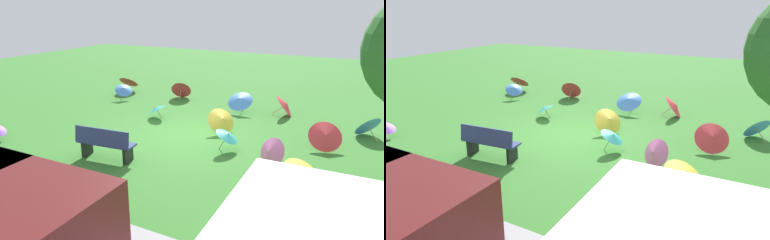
% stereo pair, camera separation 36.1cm
% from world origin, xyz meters
% --- Properties ---
extents(ground, '(40.00, 40.00, 0.00)m').
position_xyz_m(ground, '(0.00, 0.00, 0.00)').
color(ground, '#387A2D').
extents(park_bench, '(1.64, 0.64, 0.90)m').
position_xyz_m(park_bench, '(0.99, 2.45, 0.47)').
color(park_bench, navy).
rests_on(park_bench, ground).
extents(parasol_blue_0, '(0.98, 0.92, 0.83)m').
position_xyz_m(parasol_blue_0, '(-0.62, -3.27, 0.50)').
color(parasol_blue_0, tan).
rests_on(parasol_blue_0, ground).
extents(parasol_red_0, '(0.92, 0.84, 0.84)m').
position_xyz_m(parasol_red_0, '(5.16, -4.12, 0.51)').
color(parasol_red_0, tan).
rests_on(parasol_red_0, ground).
extents(parasol_yellow_0, '(1.10, 1.13, 0.87)m').
position_xyz_m(parasol_yellow_0, '(-4.01, 2.06, 0.60)').
color(parasol_yellow_0, tan).
rests_on(parasol_yellow_0, ground).
extents(parasol_yellow_1, '(1.11, 1.14, 0.81)m').
position_xyz_m(parasol_yellow_1, '(-0.88, -0.96, 0.40)').
color(parasol_yellow_1, tan).
rests_on(parasol_yellow_1, ground).
extents(parasol_red_1, '(1.13, 1.01, 0.80)m').
position_xyz_m(parasol_red_1, '(-4.03, -0.98, 0.41)').
color(parasol_red_1, tan).
rests_on(parasol_red_1, ground).
extents(parasol_red_2, '(1.01, 1.00, 0.83)m').
position_xyz_m(parasol_red_2, '(2.40, -4.18, 0.41)').
color(parasol_red_2, tan).
rests_on(parasol_red_2, ground).
extents(parasol_pink_0, '(0.87, 0.76, 0.75)m').
position_xyz_m(parasol_pink_0, '(-2.95, 0.78, 0.37)').
color(parasol_pink_0, tan).
rests_on(parasol_pink_0, ground).
extents(parasol_teal_0, '(0.72, 0.75, 0.57)m').
position_xyz_m(parasol_teal_0, '(1.81, -1.26, 0.35)').
color(parasol_teal_0, tan).
rests_on(parasol_teal_0, ground).
extents(parasol_red_3, '(0.91, 1.06, 0.81)m').
position_xyz_m(parasol_red_3, '(-2.26, -3.68, 0.40)').
color(parasol_red_3, tan).
rests_on(parasol_red_3, ground).
extents(parasol_teal_2, '(0.74, 0.76, 0.66)m').
position_xyz_m(parasol_teal_2, '(-1.61, 0.36, 0.44)').
color(parasol_teal_2, tan).
rests_on(parasol_teal_2, ground).
extents(parasol_blue_1, '(1.03, 1.05, 0.76)m').
position_xyz_m(parasol_blue_1, '(-5.00, -2.66, 0.38)').
color(parasol_blue_1, tan).
rests_on(parasol_blue_1, ground).
extents(parasol_blue_2, '(0.99, 1.00, 0.71)m').
position_xyz_m(parasol_blue_2, '(4.47, -2.83, 0.45)').
color(parasol_blue_2, tan).
rests_on(parasol_blue_2, ground).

